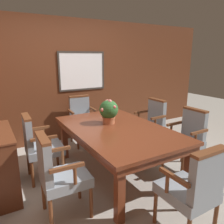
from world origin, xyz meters
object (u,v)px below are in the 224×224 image
Objects in this scene: chair_right_near at (187,137)px; chair_head_near at (193,187)px; chair_left_near at (58,172)px; potted_plant at (109,111)px; dining_table at (117,133)px; chair_head_far at (82,118)px; chair_right_far at (151,122)px; chair_left_far at (39,144)px.

chair_head_near is at bearing -47.38° from chair_right_near.
potted_plant reaches higher than chair_left_near.
chair_head_far is at bearing 89.21° from dining_table.
chair_right_far is at bearing -63.59° from chair_left_near.
chair_head_near is at bearing -87.30° from chair_head_far.
chair_head_near and chair_left_far have the same top height.
chair_right_far is 2.53× the size of potted_plant.
dining_table is at bearing -110.48° from chair_left_far.
chair_head_far is 1.00× the size of chair_right_near.
chair_right_near is at bearing -136.75° from chair_head_near.
chair_right_far is (1.00, 1.80, 0.00)m from chair_head_near.
chair_head_near is 1.66m from potted_plant.
potted_plant is (-0.00, 1.61, 0.39)m from chair_head_near.
chair_left_near is (-1.03, -1.85, 0.00)m from chair_head_far.
chair_left_near is at bearing -144.95° from potted_plant.
chair_right_near is (0.97, -1.81, 0.00)m from chair_head_far.
chair_right_far is 0.86m from chair_right_near.
chair_left_far and chair_head_far have the same top height.
potted_plant is (1.01, 0.71, 0.39)m from chair_left_near.
potted_plant is (-0.00, 0.25, 0.29)m from dining_table.
dining_table is 5.25× the size of potted_plant.
chair_left_near is (-1.02, 0.90, 0.00)m from chair_head_near.
chair_head_near reaches higher than dining_table.
dining_table is 2.08× the size of chair_head_far.
chair_left_far is (-1.03, 1.80, 0.00)m from chair_head_near.
potted_plant reaches higher than chair_right_far.
chair_head_near is at bearing -129.14° from chair_left_near.
chair_right_far and chair_left_far have the same top height.
chair_head_far is (0.02, 1.39, -0.10)m from dining_table.
chair_head_near and chair_right_near have the same top height.
chair_left_near is 2.53× the size of potted_plant.
dining_table is 1.12m from chair_left_far.
chair_right_far and chair_left_near have the same top height.
chair_left_far is 2.19m from chair_right_near.
chair_right_near is at bearing -110.79° from chair_left_far.
potted_plant is at bearing -125.20° from chair_right_near.
chair_head_near and chair_left_near have the same top height.
chair_right_far is 1.09m from potted_plant.
potted_plant is at bearing -90.18° from chair_head_near.
chair_head_far reaches higher than dining_table.
dining_table is at bearing -114.31° from chair_right_near.
chair_left_far and chair_left_near have the same top height.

